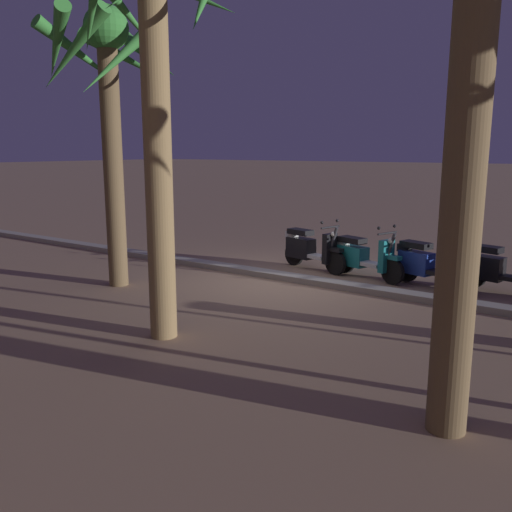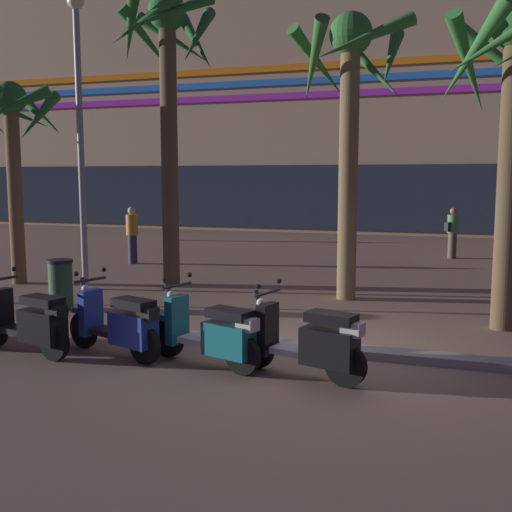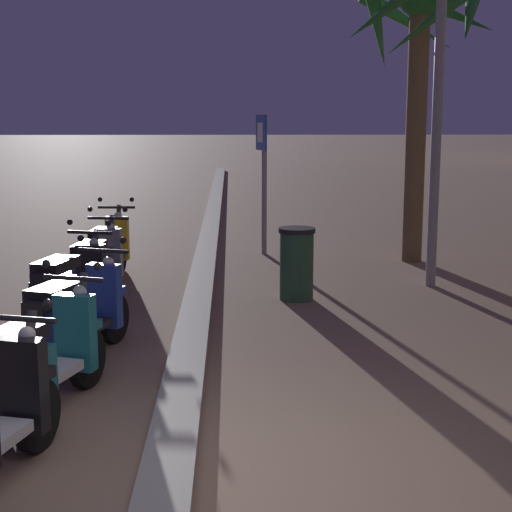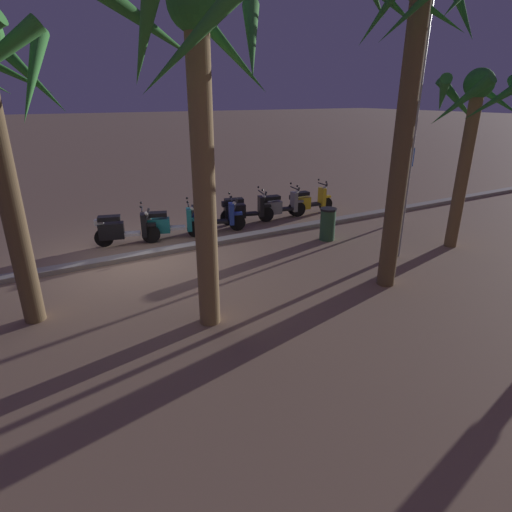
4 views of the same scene
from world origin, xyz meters
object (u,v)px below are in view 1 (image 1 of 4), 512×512
object	(u,v)px
scooter_black_mid_front	(499,269)
palm_tree_far_corner	(154,36)
scooter_teal_mid_rear	(363,256)
scooter_blue_gap_after_mid	(428,264)
scooter_black_last_in_row	(309,249)
palm_tree_near_sign	(109,80)

from	to	relation	value
scooter_black_mid_front	palm_tree_far_corner	bearing A→B (deg)	56.69
scooter_teal_mid_rear	palm_tree_far_corner	xyz separation A→B (m)	(0.88, 5.07, 3.68)
scooter_blue_gap_after_mid	scooter_black_last_in_row	distance (m)	2.71
scooter_blue_gap_after_mid	scooter_teal_mid_rear	xyz separation A→B (m)	(1.38, -0.02, -0.01)
scooter_blue_gap_after_mid	palm_tree_far_corner	distance (m)	6.63
scooter_blue_gap_after_mid	scooter_teal_mid_rear	bearing A→B (deg)	-0.97
palm_tree_near_sign	scooter_black_mid_front	bearing A→B (deg)	-150.29
palm_tree_far_corner	palm_tree_near_sign	world-z (taller)	palm_tree_far_corner
palm_tree_far_corner	palm_tree_near_sign	bearing A→B (deg)	-30.63
scooter_blue_gap_after_mid	scooter_teal_mid_rear	size ratio (longest dim) A/B	0.99
scooter_blue_gap_after_mid	palm_tree_far_corner	size ratio (longest dim) A/B	0.31
scooter_black_last_in_row	palm_tree_near_sign	distance (m)	5.46
scooter_black_mid_front	scooter_black_last_in_row	distance (m)	3.97
scooter_black_mid_front	scooter_teal_mid_rear	distance (m)	2.65
scooter_black_mid_front	palm_tree_far_corner	distance (m)	7.37
scooter_black_mid_front	scooter_teal_mid_rear	xyz separation A→B (m)	(2.64, 0.28, -0.02)
scooter_black_last_in_row	scooter_teal_mid_rear	bearing A→B (deg)	176.81
scooter_black_mid_front	palm_tree_near_sign	distance (m)	8.14
scooter_black_last_in_row	palm_tree_far_corner	xyz separation A→B (m)	(-0.45, 5.15, 3.66)
scooter_blue_gap_after_mid	palm_tree_far_corner	xyz separation A→B (m)	(2.26, 5.05, 3.66)
scooter_teal_mid_rear	palm_tree_far_corner	bearing A→B (deg)	80.19
scooter_teal_mid_rear	scooter_black_last_in_row	world-z (taller)	same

